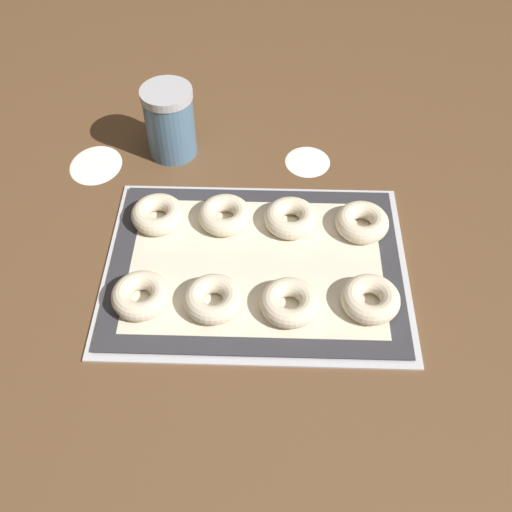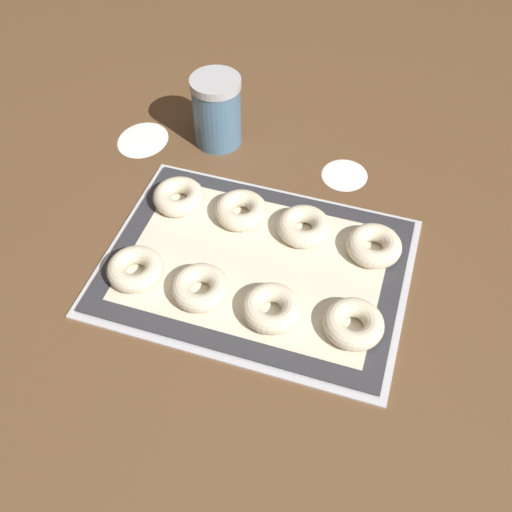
{
  "view_description": "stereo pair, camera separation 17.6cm",
  "coord_description": "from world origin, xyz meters",
  "px_view_note": "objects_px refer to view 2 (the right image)",
  "views": [
    {
      "loc": [
        0.01,
        -0.63,
        0.78
      ],
      "look_at": [
        -0.01,
        0.0,
        0.03
      ],
      "focal_mm": 42.0,
      "sensor_mm": 36.0,
      "label": 1
    },
    {
      "loc": [
        0.18,
        -0.6,
        0.78
      ],
      "look_at": [
        -0.01,
        0.0,
        0.03
      ],
      "focal_mm": 42.0,
      "sensor_mm": 36.0,
      "label": 2
    }
  ],
  "objects_px": {
    "bagel_front_mid_left": "(200,288)",
    "bagel_back_far_right": "(374,246)",
    "bagel_front_mid_right": "(272,308)",
    "bagel_front_far_right": "(354,324)",
    "baking_tray": "(256,265)",
    "bagel_back_mid_right": "(304,227)",
    "flour_canister": "(217,111)",
    "bagel_back_far_left": "(179,197)",
    "bagel_back_mid_left": "(241,210)",
    "bagel_front_far_left": "(135,269)"
  },
  "relations": [
    {
      "from": "bagel_front_mid_right",
      "to": "bagel_back_mid_left",
      "type": "height_order",
      "value": "same"
    },
    {
      "from": "bagel_front_far_left",
      "to": "flour_canister",
      "type": "xyz_separation_m",
      "value": [
        0.0,
        0.38,
        0.05
      ]
    },
    {
      "from": "baking_tray",
      "to": "bagel_front_far_left",
      "type": "xyz_separation_m",
      "value": [
        -0.18,
        -0.09,
        0.02
      ]
    },
    {
      "from": "bagel_front_far_right",
      "to": "bagel_front_far_left",
      "type": "bearing_deg",
      "value": -179.4
    },
    {
      "from": "bagel_front_far_right",
      "to": "bagel_back_mid_right",
      "type": "height_order",
      "value": "same"
    },
    {
      "from": "bagel_back_mid_left",
      "to": "bagel_back_mid_right",
      "type": "xyz_separation_m",
      "value": [
        0.12,
        -0.0,
        0.0
      ]
    },
    {
      "from": "baking_tray",
      "to": "bagel_front_far_left",
      "type": "height_order",
      "value": "bagel_front_far_left"
    },
    {
      "from": "bagel_back_mid_right",
      "to": "bagel_back_far_right",
      "type": "distance_m",
      "value": 0.12
    },
    {
      "from": "bagel_front_mid_left",
      "to": "bagel_front_mid_right",
      "type": "distance_m",
      "value": 0.12
    },
    {
      "from": "bagel_back_mid_left",
      "to": "bagel_front_far_right",
      "type": "bearing_deg",
      "value": -36.21
    },
    {
      "from": "bagel_back_far_left",
      "to": "bagel_back_far_right",
      "type": "distance_m",
      "value": 0.36
    },
    {
      "from": "bagel_back_far_left",
      "to": "bagel_back_mid_right",
      "type": "distance_m",
      "value": 0.23
    },
    {
      "from": "baking_tray",
      "to": "bagel_back_mid_left",
      "type": "height_order",
      "value": "bagel_back_mid_left"
    },
    {
      "from": "bagel_front_mid_right",
      "to": "flour_canister",
      "type": "distance_m",
      "value": 0.45
    },
    {
      "from": "bagel_front_mid_right",
      "to": "flour_canister",
      "type": "relative_size",
      "value": 0.65
    },
    {
      "from": "bagel_front_mid_left",
      "to": "flour_canister",
      "type": "distance_m",
      "value": 0.4
    },
    {
      "from": "bagel_front_far_right",
      "to": "bagel_back_mid_right",
      "type": "xyz_separation_m",
      "value": [
        -0.12,
        0.17,
        0.0
      ]
    },
    {
      "from": "bagel_front_mid_right",
      "to": "bagel_back_far_left",
      "type": "xyz_separation_m",
      "value": [
        -0.23,
        0.18,
        0.0
      ]
    },
    {
      "from": "bagel_back_far_right",
      "to": "bagel_back_mid_right",
      "type": "bearing_deg",
      "value": 176.9
    },
    {
      "from": "bagel_front_mid_right",
      "to": "baking_tray",
      "type": "bearing_deg",
      "value": 120.59
    },
    {
      "from": "bagel_back_far_left",
      "to": "bagel_back_mid_left",
      "type": "xyz_separation_m",
      "value": [
        0.12,
        0.0,
        0.0
      ]
    },
    {
      "from": "bagel_back_mid_right",
      "to": "flour_canister",
      "type": "height_order",
      "value": "flour_canister"
    },
    {
      "from": "baking_tray",
      "to": "bagel_front_far_left",
      "type": "bearing_deg",
      "value": -154.14
    },
    {
      "from": "bagel_front_mid_left",
      "to": "flour_canister",
      "type": "bearing_deg",
      "value": 105.98
    },
    {
      "from": "baking_tray",
      "to": "bagel_back_far_right",
      "type": "bearing_deg",
      "value": 24.16
    },
    {
      "from": "bagel_front_far_right",
      "to": "bagel_back_far_left",
      "type": "distance_m",
      "value": 0.39
    },
    {
      "from": "bagel_front_far_right",
      "to": "bagel_back_far_right",
      "type": "height_order",
      "value": "same"
    },
    {
      "from": "bagel_front_mid_left",
      "to": "flour_canister",
      "type": "relative_size",
      "value": 0.65
    },
    {
      "from": "bagel_back_mid_left",
      "to": "baking_tray",
      "type": "bearing_deg",
      "value": -58.05
    },
    {
      "from": "bagel_front_mid_left",
      "to": "bagel_back_mid_left",
      "type": "relative_size",
      "value": 1.0
    },
    {
      "from": "bagel_back_far_right",
      "to": "bagel_front_mid_right",
      "type": "bearing_deg",
      "value": -126.07
    },
    {
      "from": "bagel_front_far_left",
      "to": "flour_canister",
      "type": "distance_m",
      "value": 0.38
    },
    {
      "from": "bagel_back_mid_left",
      "to": "flour_canister",
      "type": "distance_m",
      "value": 0.23
    },
    {
      "from": "baking_tray",
      "to": "bagel_front_mid_right",
      "type": "relative_size",
      "value": 5.43
    },
    {
      "from": "bagel_front_mid_right",
      "to": "flour_canister",
      "type": "bearing_deg",
      "value": 120.66
    },
    {
      "from": "bagel_back_far_left",
      "to": "flour_canister",
      "type": "xyz_separation_m",
      "value": [
        0.0,
        0.2,
        0.05
      ]
    },
    {
      "from": "flour_canister",
      "to": "bagel_front_mid_left",
      "type": "bearing_deg",
      "value": -74.02
    },
    {
      "from": "flour_canister",
      "to": "bagel_front_far_right",
      "type": "bearing_deg",
      "value": -46.6
    },
    {
      "from": "bagel_front_far_left",
      "to": "bagel_back_mid_right",
      "type": "bearing_deg",
      "value": 36.45
    },
    {
      "from": "bagel_front_mid_left",
      "to": "bagel_back_far_right",
      "type": "height_order",
      "value": "same"
    },
    {
      "from": "bagel_back_mid_right",
      "to": "bagel_back_far_right",
      "type": "xyz_separation_m",
      "value": [
        0.12,
        -0.01,
        0.0
      ]
    },
    {
      "from": "baking_tray",
      "to": "bagel_back_far_left",
      "type": "distance_m",
      "value": 0.2
    },
    {
      "from": "baking_tray",
      "to": "bagel_front_mid_right",
      "type": "xyz_separation_m",
      "value": [
        0.05,
        -0.09,
        0.02
      ]
    },
    {
      "from": "baking_tray",
      "to": "bagel_back_mid_right",
      "type": "xyz_separation_m",
      "value": [
        0.06,
        0.09,
        0.02
      ]
    },
    {
      "from": "bagel_front_mid_right",
      "to": "bagel_back_far_right",
      "type": "bearing_deg",
      "value": 53.93
    },
    {
      "from": "bagel_front_mid_right",
      "to": "bagel_front_far_right",
      "type": "relative_size",
      "value": 1.0
    },
    {
      "from": "baking_tray",
      "to": "bagel_back_mid_right",
      "type": "distance_m",
      "value": 0.11
    },
    {
      "from": "baking_tray",
      "to": "flour_canister",
      "type": "bearing_deg",
      "value": 120.68
    },
    {
      "from": "bagel_front_mid_left",
      "to": "bagel_back_mid_right",
      "type": "relative_size",
      "value": 1.0
    },
    {
      "from": "bagel_front_mid_right",
      "to": "bagel_front_mid_left",
      "type": "bearing_deg",
      "value": 178.4
    }
  ]
}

